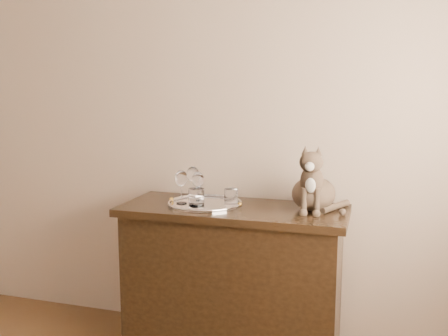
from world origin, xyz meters
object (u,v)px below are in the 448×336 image
Objects in this scene: tumbler_b at (196,197)px; cat at (314,177)px; sideboard at (233,283)px; tray at (205,204)px; wine_glass_a at (193,183)px; tumbler_c at (231,196)px; wine_glass_d at (198,188)px; wine_glass_c at (181,187)px.

cat reaches higher than tumbler_b.
tray is (-0.16, -0.00, 0.43)m from sideboard.
wine_glass_a reaches higher than tray.
tumbler_b is 0.62m from cat.
tumbler_c is at bearing 124.42° from sideboard.
sideboard is 3.00× the size of tray.
cat is at bearing 6.22° from tray.
tumbler_c is at bearing 19.17° from wine_glass_d.
tray is 2.19× the size of wine_glass_c.
tumbler_c is at bearing 34.38° from tumbler_b.
tumbler_b reaches higher than tray.
cat is (0.57, 0.06, 0.17)m from tray.
wine_glass_d is (0.09, 0.01, -0.00)m from wine_glass_c.
wine_glass_d reaches higher than tumbler_c.
wine_glass_a reaches higher than tumbler_c.
tumbler_b is at bearing -157.60° from sideboard.
wine_glass_c reaches higher than tumbler_c.
wine_glass_a is at bearing 167.75° from tumbler_c.
tumbler_b is (-0.02, -0.07, 0.05)m from tray.
tray is 2.17× the size of wine_glass_a.
sideboard is 6.84× the size of wine_glass_d.
tray is 0.10m from wine_glass_d.
cat is at bearing -2.34° from wine_glass_a.
tumbler_b is 0.27× the size of cat.
wine_glass_c is 0.27m from tumbler_c.
tumbler_c is at bearing -176.53° from cat.
wine_glass_d is 1.87× the size of tumbler_b.
sideboard is 12.80× the size of tumbler_b.
wine_glass_d is 0.07m from tumbler_b.
cat is (0.60, 0.08, 0.08)m from wine_glass_d.
sideboard is at bearing -171.75° from cat.
tumbler_b is at bearing -145.62° from tumbler_c.
wine_glass_a reaches higher than sideboard.
tumbler_c reaches higher than sideboard.
wine_glass_d is at bearing 99.02° from tumbler_b.
cat is (0.69, 0.10, 0.07)m from wine_glass_c.
tray reaches higher than sideboard.
sideboard is at bearing 7.29° from wine_glass_d.
cat is at bearing 7.87° from wine_glass_c.
tumbler_b is 0.19m from tumbler_c.
tumbler_c is (0.17, 0.06, -0.05)m from wine_glass_d.
tray is 4.86× the size of tumbler_c.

